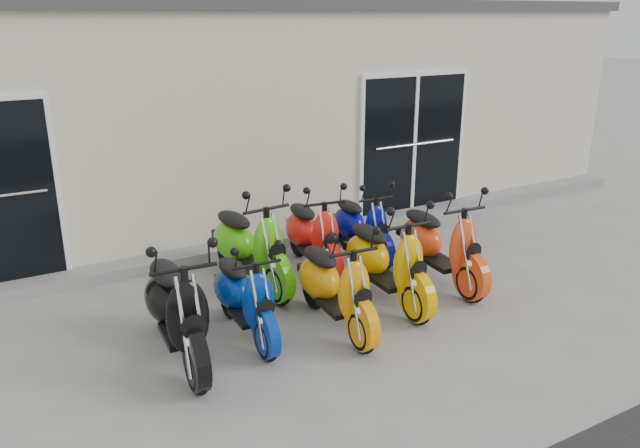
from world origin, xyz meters
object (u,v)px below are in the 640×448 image
(scooter_back_blue, at_px, (362,217))
(scooter_back_green, at_px, (249,234))
(scooter_front_blue, at_px, (244,285))
(scooter_front_black, at_px, (176,295))
(scooter_front_orange_a, at_px, (335,274))
(scooter_front_red, at_px, (441,233))
(scooter_back_red, at_px, (313,224))
(scooter_front_orange_b, at_px, (387,249))

(scooter_back_blue, bearing_deg, scooter_back_green, -172.01)
(scooter_front_blue, bearing_deg, scooter_back_green, 65.52)
(scooter_front_black, bearing_deg, scooter_back_blue, 28.52)
(scooter_front_black, bearing_deg, scooter_front_orange_a, -3.05)
(scooter_front_black, distance_m, scooter_front_red, 3.33)
(scooter_front_black, relative_size, scooter_back_green, 1.00)
(scooter_back_green, height_order, scooter_back_red, scooter_back_green)
(scooter_back_green, relative_size, scooter_back_red, 1.09)
(scooter_back_blue, bearing_deg, scooter_front_blue, -147.54)
(scooter_front_blue, bearing_deg, scooter_front_orange_a, -16.40)
(scooter_front_blue, height_order, scooter_back_red, scooter_back_red)
(scooter_front_orange_b, bearing_deg, scooter_back_red, 104.06)
(scooter_back_green, xyz_separation_m, scooter_back_blue, (1.70, 0.15, -0.11))
(scooter_front_orange_b, height_order, scooter_back_green, scooter_back_green)
(scooter_front_black, distance_m, scooter_front_orange_a, 1.63)
(scooter_front_orange_a, xyz_separation_m, scooter_back_green, (-0.34, 1.41, 0.07))
(scooter_front_blue, relative_size, scooter_front_orange_a, 0.94)
(scooter_back_green, bearing_deg, scooter_front_blue, -121.66)
(scooter_front_black, height_order, scooter_front_orange_a, scooter_front_black)
(scooter_front_red, bearing_deg, scooter_back_green, 156.29)
(scooter_front_red, bearing_deg, scooter_front_orange_b, -168.94)
(scooter_front_blue, distance_m, scooter_back_red, 1.88)
(scooter_front_black, relative_size, scooter_front_blue, 1.18)
(scooter_back_blue, bearing_deg, scooter_front_orange_b, -109.12)
(scooter_front_black, distance_m, scooter_back_blue, 3.27)
(scooter_back_green, distance_m, scooter_back_blue, 1.71)
(scooter_front_orange_b, bearing_deg, scooter_front_blue, -179.40)
(scooter_front_orange_a, xyz_separation_m, scooter_back_red, (0.56, 1.48, 0.01))
(scooter_front_orange_b, height_order, scooter_front_red, scooter_front_red)
(scooter_front_red, bearing_deg, scooter_back_blue, 109.71)
(scooter_front_orange_a, distance_m, scooter_back_red, 1.59)
(scooter_front_black, xyz_separation_m, scooter_front_orange_a, (1.62, -0.20, -0.07))
(scooter_front_blue, bearing_deg, scooter_back_blue, 31.13)
(scooter_front_orange_b, xyz_separation_m, scooter_front_red, (0.88, 0.12, 0.00))
(scooter_front_blue, height_order, scooter_back_green, scooter_back_green)
(scooter_front_red, relative_size, scooter_back_green, 0.96)
(scooter_front_orange_a, bearing_deg, scooter_front_red, 15.33)
(scooter_front_orange_a, relative_size, scooter_back_green, 0.90)
(scooter_front_blue, xyz_separation_m, scooter_back_red, (1.45, 1.19, 0.05))
(scooter_front_orange_a, relative_size, scooter_back_blue, 1.08)
(scooter_front_orange_b, bearing_deg, scooter_front_red, 9.78)
(scooter_front_blue, height_order, scooter_back_blue, scooter_front_blue)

